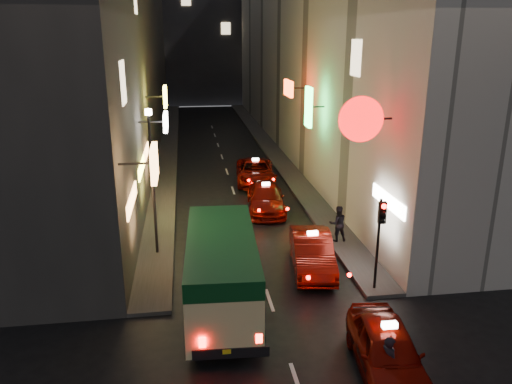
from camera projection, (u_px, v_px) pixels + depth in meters
name	position (u px, v px, depth m)	size (l,w,h in m)	color
building_left	(113.00, 37.00, 38.37)	(7.39, 52.00, 18.00)	#3A3734
building_right	(315.00, 37.00, 40.53)	(8.07, 52.00, 18.00)	#BCB8AC
building_far	(201.00, 21.00, 69.06)	(30.00, 10.00, 22.00)	#343439
sidewalk_left	(168.00, 149.00, 41.57)	(1.50, 52.00, 0.15)	#474442
sidewalk_right	(269.00, 146.00, 42.71)	(1.50, 52.00, 0.15)	#474442
minibus	(222.00, 265.00, 16.84)	(2.58, 6.57, 2.78)	#F1E296
taxi_near	(388.00, 347.00, 13.93)	(2.84, 5.62, 1.89)	#6B0A03
taxi_second	(312.00, 249.00, 20.28)	(2.92, 5.66, 1.89)	#6B0A03
taxi_third	(266.00, 196.00, 27.16)	(2.57, 5.31, 1.81)	#6B0A03
taxi_far	(255.00, 170.00, 32.23)	(2.65, 5.50, 1.87)	#6B0A03
pedestrian_crossing	(389.00, 359.00, 13.37)	(0.58, 0.38, 1.77)	black
pedestrian_sidewalk	(338.00, 221.00, 22.68)	(0.71, 0.45, 1.89)	black
traffic_light	(381.00, 226.00, 17.79)	(0.26, 0.43, 3.50)	black
lamp_post	(152.00, 173.00, 20.65)	(0.28, 0.28, 6.22)	black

